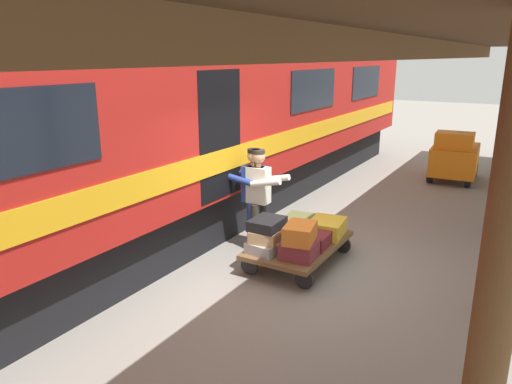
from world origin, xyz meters
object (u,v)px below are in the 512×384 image
suitcase_olive_duffel (299,223)px  suitcase_yellow_case (327,228)px  porter_in_overalls (253,195)px  suitcase_maroon_trunk (314,239)px  suitcase_burgundy_valise (299,249)px  suitcase_orange_carryall (300,233)px  baggage_tug (454,157)px  suitcase_tan_vintage (267,235)px  suitcase_black_hardshell (267,224)px  luggage_cart (299,245)px  porter_by_door (259,197)px  suitcase_teal_softside (285,234)px  train_car (148,122)px  suitcase_gray_aluminum (269,245)px

suitcase_olive_duffel → suitcase_yellow_case: (-0.50, 0.00, 0.02)m
suitcase_olive_duffel → porter_in_overalls: 0.90m
suitcase_maroon_trunk → suitcase_burgundy_valise: suitcase_burgundy_valise is taller
suitcase_orange_carryall → baggage_tug: (-0.93, -7.27, -0.09)m
suitcase_olive_duffel → suitcase_tan_vintage: bearing=88.9°
suitcase_maroon_trunk → suitcase_burgundy_valise: (0.00, 0.51, 0.02)m
suitcase_tan_vintage → suitcase_orange_carryall: (-0.53, -0.02, 0.12)m
suitcase_black_hardshell → suitcase_maroon_trunk: bearing=-135.9°
suitcase_tan_vintage → porter_in_overalls: size_ratio=0.30×
luggage_cart → suitcase_orange_carryall: suitcase_orange_carryall is taller
suitcase_burgundy_valise → suitcase_black_hardshell: 0.61m
porter_in_overalls → baggage_tug: porter_in_overalls is taller
baggage_tug → suitcase_tan_vintage: bearing=78.6°
suitcase_yellow_case → suitcase_tan_vintage: suitcase_tan_vintage is taller
suitcase_black_hardshell → baggage_tug: bearing=-101.5°
porter_in_overalls → baggage_tug: 6.91m
suitcase_tan_vintage → porter_by_door: bearing=-52.6°
suitcase_yellow_case → porter_by_door: 1.20m
suitcase_maroon_trunk → suitcase_olive_duffel: 0.72m
luggage_cart → suitcase_burgundy_valise: size_ratio=3.74×
suitcase_maroon_trunk → suitcase_tan_vintage: size_ratio=1.09×
luggage_cart → suitcase_burgundy_valise: bearing=116.3°
suitcase_tan_vintage → suitcase_black_hardshell: size_ratio=0.94×
suitcase_black_hardshell → luggage_cart: bearing=-118.6°
suitcase_orange_carryall → suitcase_burgundy_valise: bearing=-65.7°
baggage_tug → suitcase_yellow_case: bearing=81.4°
suitcase_teal_softside → porter_in_overalls: size_ratio=0.30×
train_car → suitcase_burgundy_valise: bearing=175.1°
suitcase_yellow_case → suitcase_black_hardshell: suitcase_black_hardshell is taller
luggage_cart → suitcase_black_hardshell: suitcase_black_hardshell is taller
porter_in_overalls → baggage_tug: (-2.14, -6.56, -0.30)m
train_car → porter_by_door: train_car is taller
luggage_cart → porter_in_overalls: 1.16m
suitcase_maroon_trunk → suitcase_gray_aluminum: 0.72m
suitcase_olive_duffel → suitcase_orange_carryall: 1.18m
train_car → suitcase_teal_softside: train_car is taller
suitcase_burgundy_valise → suitcase_yellow_case: size_ratio=0.80×
train_car → suitcase_maroon_trunk: train_car is taller
suitcase_black_hardshell → porter_by_door: size_ratio=0.32×
suitcase_teal_softside → suitcase_black_hardshell: bearing=86.8°
suitcase_tan_vintage → suitcase_teal_softside: bearing=-92.2°
porter_in_overalls → suitcase_orange_carryall: bearing=149.7°
suitcase_yellow_case → suitcase_orange_carryall: size_ratio=1.14×
suitcase_teal_softside → porter_by_door: (0.56, -0.17, 0.49)m
porter_in_overalls → baggage_tug: size_ratio=0.96×
suitcase_maroon_trunk → suitcase_teal_softside: (0.50, -0.00, -0.01)m
train_car → suitcase_tan_vintage: train_car is taller
suitcase_tan_vintage → suitcase_gray_aluminum: bearing=-126.9°
luggage_cart → suitcase_maroon_trunk: (-0.25, 0.00, 0.15)m
suitcase_yellow_case → suitcase_orange_carryall: suitcase_orange_carryall is taller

